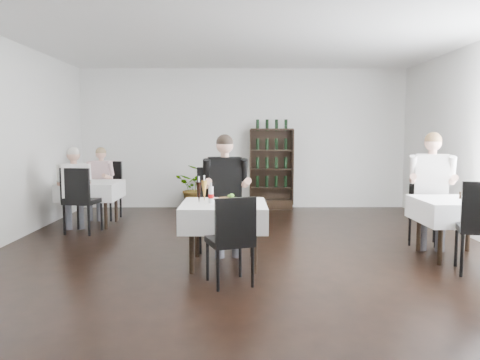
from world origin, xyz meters
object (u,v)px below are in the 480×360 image
(diner_main, at_px, (225,184))
(potted_tree, at_px, (198,187))
(wine_shelf, at_px, (271,169))
(main_table, at_px, (224,215))

(diner_main, bearing_deg, potted_tree, 100.72)
(wine_shelf, relative_size, potted_tree, 1.80)
(potted_tree, bearing_deg, wine_shelf, 7.03)
(wine_shelf, distance_m, diner_main, 3.78)
(main_table, distance_m, potted_tree, 4.18)
(main_table, relative_size, potted_tree, 1.06)
(diner_main, bearing_deg, main_table, -90.34)
(potted_tree, xyz_separation_m, diner_main, (0.66, -3.48, 0.45))
(wine_shelf, bearing_deg, diner_main, -103.71)
(potted_tree, distance_m, diner_main, 3.57)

